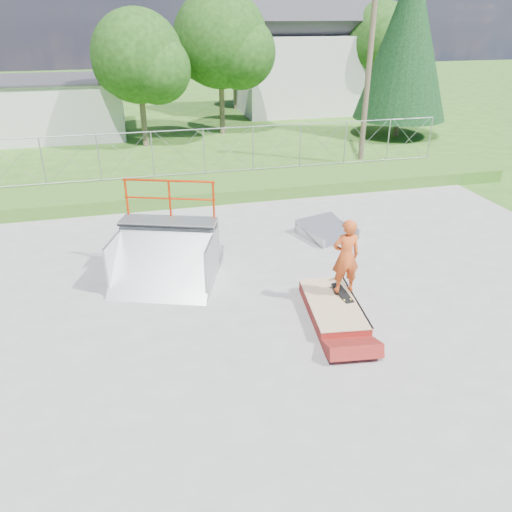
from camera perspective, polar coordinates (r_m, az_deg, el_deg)
The scene contains 17 objects.
ground at distance 11.27m, azimuth 2.49°, elevation -8.14°, with size 120.00×120.00×0.00m, color #2D5D1A.
concrete_pad at distance 11.26m, azimuth 2.50°, elevation -8.05°, with size 20.00×16.00×0.04m, color gray.
grass_berm at distance 19.59m, azimuth -5.38°, elevation 7.84°, with size 24.00×3.00×0.50m, color #2D5D1A.
grind_box at distance 11.73m, azimuth 8.75°, elevation -5.95°, with size 1.41×2.45×0.35m.
quarter_pipe at distance 12.58m, azimuth -10.71°, elevation 1.73°, with size 2.49×2.11×2.49m, color #ACB0B5, non-canonical shape.
flat_bank_ramp at distance 15.73m, azimuth 8.16°, elevation 2.91°, with size 1.44×1.53×0.44m, color #ACB0B5, non-canonical shape.
skateboard at distance 11.94m, azimuth 9.87°, elevation -4.21°, with size 0.22×0.80×0.02m, color black.
skater at distance 11.52m, azimuth 10.20°, elevation -0.37°, with size 0.65×0.43×1.79m, color #C84B1D.
chain_link_fence at distance 20.22m, azimuth -5.98°, elevation 11.78°, with size 20.00×0.06×1.80m, color gray, non-canonical shape.
utility_building_flat at distance 31.74m, azimuth -24.31°, elevation 15.09°, with size 10.00×6.00×3.00m, color silver.
gable_house at distance 36.93m, azimuth 4.87°, elevation 22.06°, with size 8.40×6.08×8.94m.
utility_pole at distance 23.41m, azimuth 12.72°, elevation 19.73°, with size 0.24×0.24×8.00m, color brown.
tree_left_near at distance 26.86m, azimuth -12.76°, elevation 20.98°, with size 4.76×4.48×6.65m.
tree_center at distance 29.30m, azimuth -3.45°, elevation 23.08°, with size 5.44×5.12×7.60m.
tree_right_far at distance 36.94m, azimuth 14.50°, elevation 22.51°, with size 5.10×4.80×7.12m.
tree_back_mid at distance 37.73m, azimuth -1.99°, elevation 21.91°, with size 4.08×3.84×5.70m.
conifer_tree at distance 29.85m, azimuth 16.88°, elevation 22.56°, with size 5.04×5.04×9.10m.
Camera 1 is at (-2.73, -8.92, 6.32)m, focal length 35.00 mm.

